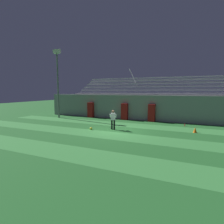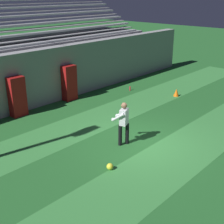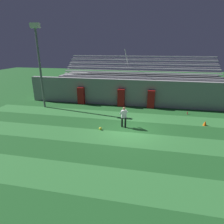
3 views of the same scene
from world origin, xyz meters
The scene contains 11 objects.
ground_plane centered at (0.00, 0.00, 0.00)m, with size 80.00×80.00×0.00m, color #236028.
turf_stripe_mid centered at (0.00, -1.53, 0.00)m, with size 28.00×2.24×0.01m, color #38843D.
turf_stripe_far centered at (0.00, 2.94, 0.00)m, with size 28.00×2.24×0.01m, color #38843D.
back_wall centered at (0.00, 6.50, 1.40)m, with size 24.00×0.60×2.80m, color gray.
padding_pillar_gate_left centered at (-1.55, 5.95, 0.92)m, with size 0.73×0.44×1.85m, color maroon.
padding_pillar_gate_right centered at (1.55, 5.95, 0.92)m, with size 0.73×0.44×1.85m, color maroon.
bleacher_stand centered at (0.00, 9.19, 1.51)m, with size 18.00×4.75×5.83m.
goalkeeper centered at (-0.50, 0.45, 0.95)m, with size 0.70×0.65×1.67m.
soccer_ball centered at (-2.17, -0.41, 0.11)m, with size 0.22×0.22×0.22m, color yellow.
traffic_cone centered at (5.89, 2.06, 0.21)m, with size 0.30×0.30×0.42m, color orange.
water_bottle centered at (4.98, 4.62, 0.12)m, with size 0.07×0.07×0.24m, color red.
Camera 2 is at (-8.60, -6.39, 5.42)m, focal length 50.00 mm.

